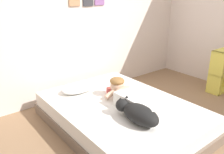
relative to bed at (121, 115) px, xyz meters
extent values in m
plane|color=#8C6B4C|center=(0.33, -0.40, -0.16)|extent=(12.34, 12.34, 0.00)
cube|color=silver|center=(0.33, 1.29, 1.09)|extent=(4.17, 0.10, 2.50)
cube|color=tan|center=(0.10, 1.23, 1.39)|extent=(0.19, 0.02, 0.19)
cube|color=#333338|center=(0.34, 1.23, 1.38)|extent=(0.19, 0.02, 0.19)
cube|color=#726051|center=(0.00, 0.00, -0.09)|extent=(1.50, 2.10, 0.14)
cube|color=white|center=(0.00, 0.00, 0.07)|extent=(1.45, 2.04, 0.19)
ellipsoid|color=white|center=(-0.22, 0.68, 0.22)|extent=(0.52, 0.32, 0.11)
cube|color=white|center=(0.11, -0.28, 0.26)|extent=(0.42, 0.64, 0.18)
ellipsoid|color=#D8AD8E|center=(0.11, 0.06, 0.28)|extent=(0.32, 0.20, 0.16)
sphere|color=#D8AD8E|center=(0.11, 0.22, 0.32)|extent=(0.19, 0.19, 0.19)
ellipsoid|color=olive|center=(0.11, 0.22, 0.39)|extent=(0.20, 0.20, 0.10)
cylinder|color=#D8AD8E|center=(0.01, 0.20, 0.25)|extent=(0.23, 0.07, 0.14)
cylinder|color=#D8AD8E|center=(0.21, 0.20, 0.25)|extent=(0.23, 0.07, 0.14)
ellipsoid|color=black|center=(-0.13, -0.47, 0.27)|extent=(0.26, 0.48, 0.20)
sphere|color=black|center=(-0.17, -0.21, 0.29)|extent=(0.15, 0.15, 0.15)
cone|color=black|center=(-0.18, -0.19, 0.36)|extent=(0.05, 0.05, 0.05)
cone|color=black|center=(-0.08, -0.19, 0.36)|extent=(0.05, 0.05, 0.05)
cylinder|color=#D84C47|center=(0.09, 0.37, 0.20)|extent=(0.09, 0.09, 0.07)
torus|color=#D84C47|center=(0.15, 0.37, 0.20)|extent=(0.05, 0.01, 0.05)
cube|color=black|center=(0.05, 0.09, 0.17)|extent=(0.07, 0.14, 0.01)
cube|color=#D8CC4C|center=(1.91, -0.20, 0.21)|extent=(0.03, 0.24, 0.75)
cube|color=#D8CC4C|center=(2.12, -0.20, -0.15)|extent=(0.45, 0.24, 0.03)
cube|color=#D8CC4C|center=(2.12, -0.20, 0.18)|extent=(0.45, 0.24, 0.03)
cube|color=#3F8C59|center=(1.94, -0.20, 0.29)|extent=(0.03, 0.15, 0.19)
cube|color=#724C8C|center=(1.97, -0.20, 0.28)|extent=(0.02, 0.15, 0.17)
cube|color=gold|center=(2.01, -0.20, 0.28)|extent=(0.02, 0.17, 0.18)
cube|color=#3F8C59|center=(2.05, -0.20, 0.28)|extent=(0.03, 0.15, 0.18)
cube|color=#BF723F|center=(2.08, -0.20, 0.29)|extent=(0.02, 0.15, 0.19)
cube|color=gold|center=(2.11, -0.20, 0.28)|extent=(0.02, 0.18, 0.18)
cube|color=#BF723F|center=(2.14, -0.20, 0.30)|extent=(0.03, 0.16, 0.21)
camera|label=1|loc=(-1.73, -2.00, 1.51)|focal=37.12mm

